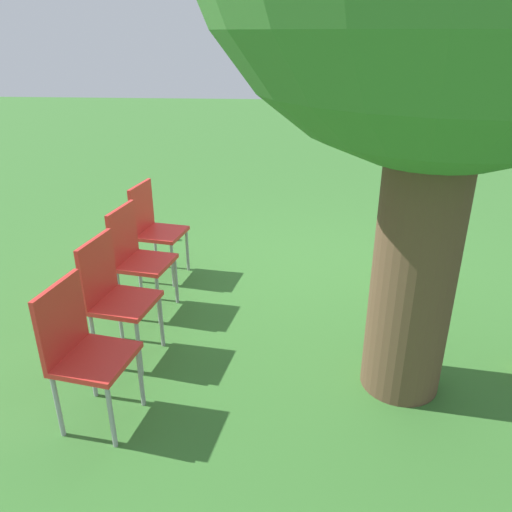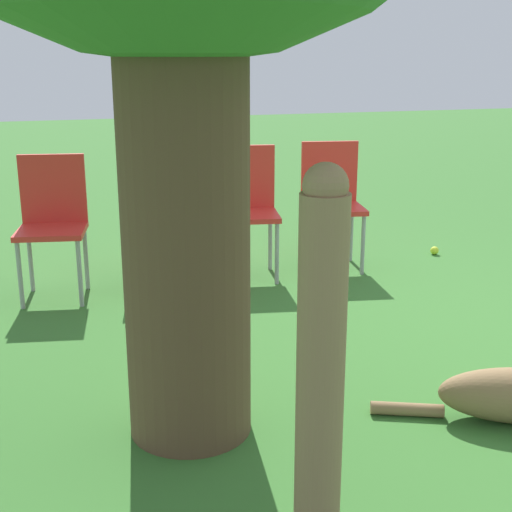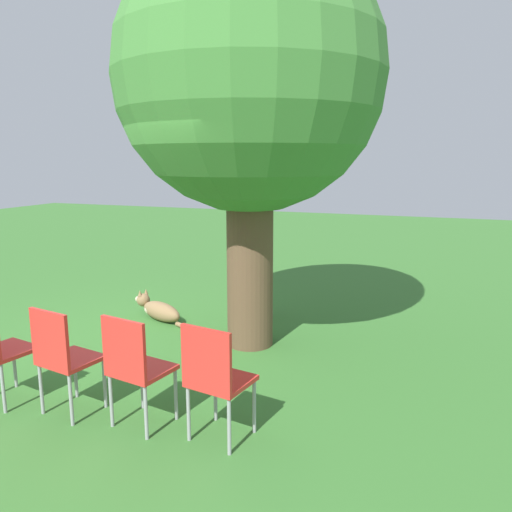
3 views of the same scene
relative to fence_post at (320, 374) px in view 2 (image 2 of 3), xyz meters
The scene contains 7 objects.
ground_plane 1.78m from the fence_post, 35.69° to the right, with size 30.00×30.00×0.00m, color #38702D.
fence_post is the anchor object (origin of this frame).
red_chair_0 3.41m from the fence_post, 23.37° to the right, with size 0.49×0.51×0.96m.
red_chair_1 3.16m from the fence_post, 12.04° to the right, with size 0.49×0.51×0.96m.
red_chair_2 3.06m from the fence_post, ahead, with size 0.49×0.51×0.96m.
red_chair_3 3.11m from the fence_post, 13.49° to the left, with size 0.49×0.51×0.96m.
tennis_ball 3.95m from the fence_post, 36.12° to the right, with size 0.07×0.07×0.07m.
Camera 2 is at (-3.19, 1.73, 1.63)m, focal length 50.00 mm.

